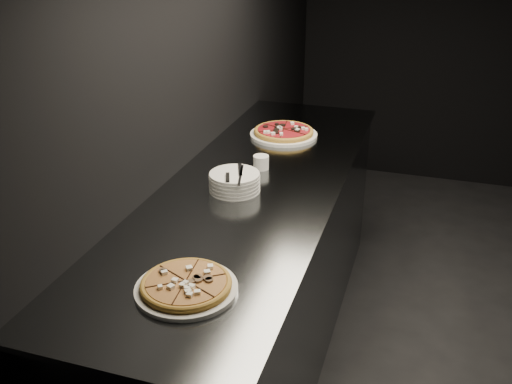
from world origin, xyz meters
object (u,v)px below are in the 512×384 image
(plate_stack, at_px, (235,182))
(pizza_tomato, at_px, (284,132))
(pizza_mushroom, at_px, (186,285))
(cutlery, at_px, (235,174))
(counter, at_px, (255,271))
(ramekin, at_px, (261,162))

(plate_stack, bearing_deg, pizza_tomato, 88.56)
(pizza_mushroom, relative_size, cutlery, 1.65)
(plate_stack, distance_m, cutlery, 0.05)
(plate_stack, height_order, cutlery, cutlery)
(counter, distance_m, pizza_mushroom, 0.97)
(counter, bearing_deg, cutlery, -110.87)
(pizza_tomato, bearing_deg, cutlery, -90.75)
(pizza_mushroom, bearing_deg, counter, 93.29)
(counter, xyz_separation_m, pizza_mushroom, (0.05, -0.84, 0.48))
(counter, xyz_separation_m, ramekin, (-0.02, 0.15, 0.49))
(pizza_tomato, distance_m, plate_stack, 0.72)
(ramekin, bearing_deg, pizza_tomato, 92.14)
(counter, xyz_separation_m, plate_stack, (-0.06, -0.11, 0.50))
(plate_stack, bearing_deg, counter, 62.72)
(plate_stack, bearing_deg, pizza_mushroom, -81.88)
(pizza_tomato, relative_size, plate_stack, 1.95)
(cutlery, bearing_deg, plate_stack, 96.94)
(pizza_tomato, distance_m, cutlery, 0.74)
(pizza_mushroom, relative_size, plate_stack, 1.77)
(plate_stack, relative_size, ramekin, 2.94)
(pizza_mushroom, xyz_separation_m, cutlery, (-0.10, 0.71, 0.06))
(counter, relative_size, cutlery, 10.84)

